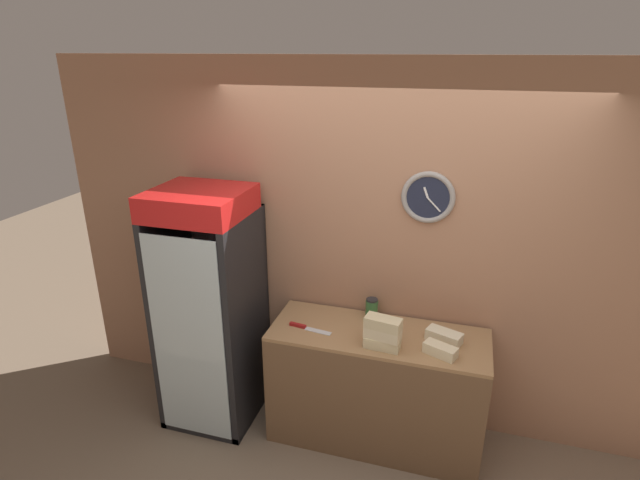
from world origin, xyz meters
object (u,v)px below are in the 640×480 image
sandwich_stack_bottom (382,343)px  beverage_cooler (212,296)px  sandwich_stack_middle (383,333)px  sandwich_stack_top (383,323)px  sandwich_flat_left (444,336)px  sandwich_flat_right (440,350)px  chefs_knife (304,327)px  condiment_jar (372,308)px

sandwich_stack_bottom → beverage_cooler: bearing=173.5°
sandwich_stack_middle → sandwich_stack_bottom: bearing=0.0°
beverage_cooler → sandwich_stack_top: bearing=-6.5°
sandwich_flat_left → sandwich_flat_right: sandwich_flat_left is taller
sandwich_flat_left → sandwich_flat_right: size_ratio=1.11×
sandwich_stack_bottom → chefs_knife: 0.58m
sandwich_stack_middle → chefs_knife: (-0.57, 0.09, -0.10)m
sandwich_stack_bottom → sandwich_flat_right: size_ratio=1.05×
sandwich_stack_top → sandwich_stack_middle: bearing=0.0°
sandwich_stack_top → sandwich_flat_right: (0.37, 0.02, -0.15)m
sandwich_flat_left → sandwich_stack_top: bearing=-153.6°
beverage_cooler → chefs_knife: (0.74, -0.06, -0.10)m
sandwich_stack_bottom → sandwich_stack_middle: 0.07m
beverage_cooler → sandwich_flat_right: (1.69, -0.13, -0.07)m
sandwich_flat_right → sandwich_flat_left: bearing=85.6°
sandwich_flat_right → chefs_knife: bearing=176.1°
sandwich_stack_bottom → sandwich_stack_middle: bearing=0.0°
sandwich_stack_bottom → sandwich_flat_right: (0.37, 0.02, -0.00)m
sandwich_stack_top → sandwich_flat_left: (0.39, 0.19, -0.15)m
sandwich_stack_bottom → sandwich_flat_left: size_ratio=0.94×
sandwich_stack_top → condiment_jar: size_ratio=1.71×
beverage_cooler → condiment_jar: 1.19m
beverage_cooler → sandwich_flat_left: bearing=1.4°
sandwich_flat_left → beverage_cooler: bearing=-178.6°
sandwich_stack_bottom → condiment_jar: bearing=110.9°
beverage_cooler → sandwich_flat_right: 1.69m
beverage_cooler → condiment_jar: bearing=11.1°
beverage_cooler → sandwich_stack_top: size_ratio=7.40×
beverage_cooler → sandwich_flat_right: beverage_cooler is taller
beverage_cooler → sandwich_flat_right: size_ratio=7.97×
sandwich_flat_right → chefs_knife: (-0.94, 0.06, -0.03)m
sandwich_stack_middle → sandwich_flat_right: bearing=3.3°
sandwich_stack_top → condiment_jar: sandwich_stack_top is taller
sandwich_flat_right → condiment_jar: 0.63m
condiment_jar → sandwich_flat_left: bearing=-19.4°
condiment_jar → sandwich_stack_middle: bearing=-69.1°
chefs_knife → sandwich_stack_middle: bearing=-8.5°
sandwich_stack_middle → sandwich_flat_left: bearing=26.4°
sandwich_flat_right → beverage_cooler: bearing=175.7°
sandwich_stack_middle → sandwich_flat_left: sandwich_stack_middle is taller
sandwich_stack_bottom → sandwich_stack_middle: (0.00, 0.00, 0.07)m
sandwich_stack_bottom → sandwich_flat_left: sandwich_flat_left is taller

